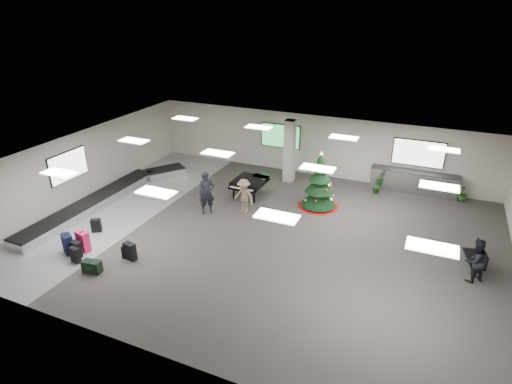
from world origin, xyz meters
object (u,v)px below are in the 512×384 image
at_px(christmas_tree, 319,188).
at_px(traveler_bench, 475,261).
at_px(grand_piano, 249,182).
at_px(bench, 477,257).
at_px(baggage_carousel, 108,197).
at_px(service_counter, 414,182).
at_px(traveler_b, 244,196).
at_px(potted_plant_right, 463,194).
at_px(traveler_a, 207,193).
at_px(potted_plant_left, 377,185).
at_px(pink_suitcase, 83,241).

relative_size(christmas_tree, traveler_bench, 1.71).
height_order(grand_piano, bench, grand_piano).
relative_size(baggage_carousel, bench, 6.83).
distance_m(baggage_carousel, traveler_bench, 15.34).
distance_m(service_counter, traveler_b, 8.42).
distance_m(baggage_carousel, potted_plant_right, 16.41).
bearing_deg(christmas_tree, traveler_a, -148.96).
distance_m(baggage_carousel, grand_piano, 6.58).
xyz_separation_m(grand_piano, potted_plant_right, (9.28, 3.44, -0.32)).
bearing_deg(christmas_tree, traveler_bench, -28.36).
distance_m(traveler_a, traveler_b, 1.61).
bearing_deg(baggage_carousel, potted_plant_right, 23.65).
bearing_deg(christmas_tree, potted_plant_left, 48.77).
bearing_deg(bench, traveler_a, 168.75).
relative_size(bench, traveler_a, 0.75).
xyz_separation_m(service_counter, potted_plant_right, (2.19, -0.15, -0.16)).
bearing_deg(traveler_bench, bench, -137.93).
height_order(traveler_b, potted_plant_right, traveler_b).
xyz_separation_m(baggage_carousel, traveler_b, (6.28, 1.46, 0.58)).
bearing_deg(pink_suitcase, service_counter, 57.26).
distance_m(traveler_bench, potted_plant_right, 6.59).
distance_m(service_counter, christmas_tree, 5.05).
distance_m(christmas_tree, traveler_b, 3.41).
relative_size(traveler_a, traveler_b, 1.20).
relative_size(baggage_carousel, grand_piano, 5.51).
xyz_separation_m(baggage_carousel, traveler_bench, (15.33, 0.01, 0.56)).
relative_size(potted_plant_left, potted_plant_right, 1.10).
bearing_deg(pink_suitcase, grand_piano, 75.13).
height_order(baggage_carousel, grand_piano, grand_piano).
distance_m(service_counter, potted_plant_left, 1.78).
height_order(bench, traveler_b, traveler_b).
xyz_separation_m(bench, potted_plant_right, (-0.43, 5.77, -0.10)).
bearing_deg(potted_plant_right, baggage_carousel, -156.35).
height_order(baggage_carousel, potted_plant_right, potted_plant_right).
bearing_deg(baggage_carousel, grand_piano, 28.60).
bearing_deg(baggage_carousel, christmas_tree, 20.40).
bearing_deg(potted_plant_left, pink_suitcase, -133.54).
bearing_deg(traveler_b, potted_plant_left, 56.08).
xyz_separation_m(traveler_b, potted_plant_right, (8.76, 5.12, -0.41)).
bearing_deg(traveler_b, traveler_a, -141.32).
relative_size(traveler_a, potted_plant_right, 2.48).
distance_m(christmas_tree, bench, 6.89).
relative_size(pink_suitcase, potted_plant_right, 1.05).
distance_m(baggage_carousel, traveler_b, 6.47).
relative_size(pink_suitcase, grand_piano, 0.46).
bearing_deg(service_counter, christmas_tree, -138.21).
relative_size(baggage_carousel, service_counter, 2.40).
distance_m(service_counter, traveler_bench, 7.17).
height_order(grand_piano, potted_plant_right, grand_piano).
distance_m(christmas_tree, grand_piano, 3.35).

